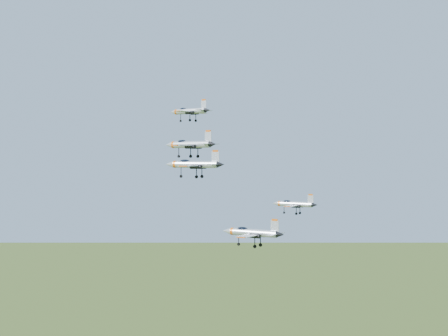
% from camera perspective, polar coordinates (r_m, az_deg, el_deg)
% --- Properties ---
extents(jet_lead, '(12.24, 10.32, 3.29)m').
position_cam_1_polar(jet_lead, '(150.10, -3.21, 5.22)').
color(jet_lead, silver).
extents(jet_left_high, '(13.43, 11.29, 3.61)m').
position_cam_1_polar(jet_left_high, '(130.29, -3.18, 2.18)').
color(jet_left_high, silver).
extents(jet_right_high, '(12.26, 10.06, 3.29)m').
position_cam_1_polar(jet_right_high, '(115.25, -2.80, 0.35)').
color(jet_right_high, silver).
extents(jet_left_low, '(10.42, 8.67, 2.78)m').
position_cam_1_polar(jet_left_low, '(132.00, 6.40, -3.28)').
color(jet_left_low, silver).
extents(jet_right_low, '(12.51, 10.39, 3.34)m').
position_cam_1_polar(jet_right_low, '(112.71, 2.56, -5.90)').
color(jet_right_low, silver).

